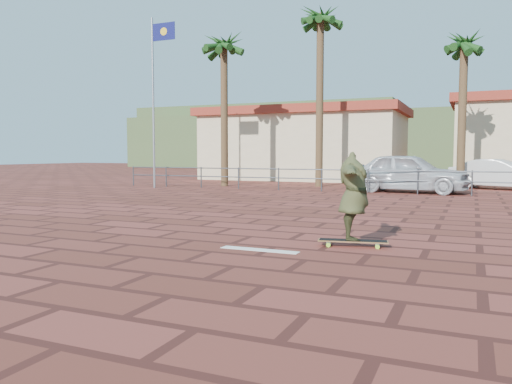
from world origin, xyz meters
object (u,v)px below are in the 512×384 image
(car_white, at_px, (499,174))
(skateboarder, at_px, (354,196))
(longboard, at_px, (353,241))
(car_silver, at_px, (408,173))

(car_white, bearing_deg, skateboarder, -170.43)
(longboard, xyz_separation_m, car_silver, (-0.59, 13.27, 0.74))
(car_white, bearing_deg, longboard, -170.43)
(longboard, relative_size, skateboarder, 0.65)
(longboard, relative_size, car_silver, 0.25)
(car_silver, height_order, car_white, car_silver)
(longboard, distance_m, skateboarder, 0.80)
(skateboarder, bearing_deg, car_silver, -12.68)
(skateboarder, relative_size, car_white, 0.46)
(car_silver, distance_m, car_white, 5.04)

